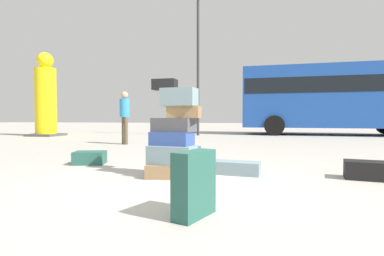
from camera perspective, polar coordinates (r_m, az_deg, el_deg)
ground_plane at (r=3.59m, az=-1.64°, el=-11.05°), size 80.00×80.00×0.00m
suitcase_tower at (r=4.09m, az=-3.50°, el=-1.70°), size 0.75×0.59×1.36m
suitcase_slate_behind_tower at (r=4.36m, az=7.60°, el=-7.49°), size 0.83×0.41×0.18m
suitcase_teal_left_side at (r=2.47m, az=0.43°, el=-10.62°), size 0.31×0.45×0.54m
suitcase_black_right_side at (r=4.59m, az=31.78°, el=-6.96°), size 0.80×0.47×0.24m
suitcase_navy_foreground_near at (r=5.12m, az=-1.78°, el=-5.36°), size 0.68×0.51×0.31m
suitcase_teal_white_trunk at (r=5.52m, az=-18.93°, el=-5.39°), size 0.59×0.49×0.22m
suitcase_cream_foreground_far at (r=6.09m, az=-2.60°, el=-4.27°), size 0.71×0.55×0.29m
person_bearded_onlooker at (r=9.27m, az=-12.73°, el=2.87°), size 0.30×0.30×1.60m
yellow_dummy_statue at (r=14.61m, az=-26.14°, el=4.96°), size 1.24×1.24×3.65m
parked_bus at (r=15.40m, az=25.30°, el=5.63°), size 8.20×3.04×3.15m
lamp_post at (r=13.85m, az=1.16°, el=15.90°), size 0.36×0.36×6.37m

